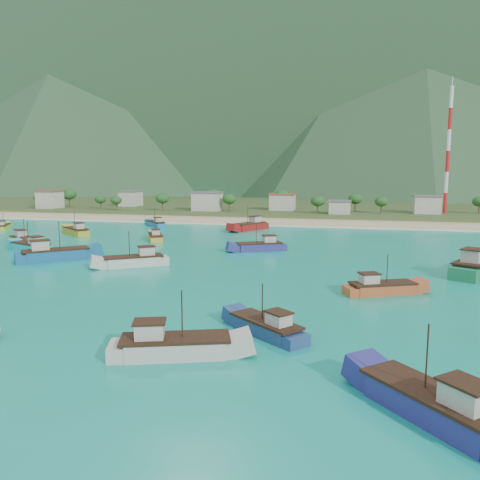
% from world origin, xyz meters
% --- Properties ---
extents(ground, '(600.00, 600.00, 0.00)m').
position_xyz_m(ground, '(0.00, 0.00, 0.00)').
color(ground, '#0B8276').
rests_on(ground, ground).
extents(beach, '(400.00, 18.00, 1.20)m').
position_xyz_m(beach, '(0.00, 79.00, 0.00)').
color(beach, beige).
rests_on(beach, ground).
extents(land, '(400.00, 110.00, 2.40)m').
position_xyz_m(land, '(0.00, 140.00, 0.00)').
color(land, '#385123').
rests_on(land, ground).
extents(surf_line, '(400.00, 2.50, 0.08)m').
position_xyz_m(surf_line, '(0.00, 69.50, 0.00)').
color(surf_line, white).
rests_on(surf_line, ground).
extents(mountains, '(1520.00, 440.00, 260.00)m').
position_xyz_m(mountains, '(-18.31, 403.81, 106.83)').
color(mountains, slate).
rests_on(mountains, ground).
extents(village, '(215.41, 28.30, 6.54)m').
position_xyz_m(village, '(7.00, 103.54, 4.51)').
color(village, beige).
rests_on(village, ground).
extents(vegetation, '(273.48, 26.03, 8.47)m').
position_xyz_m(vegetation, '(-8.07, 103.23, 5.06)').
color(vegetation, '#235623').
rests_on(vegetation, ground).
extents(radio_tower, '(1.20, 1.20, 42.63)m').
position_xyz_m(radio_tower, '(54.58, 108.00, 22.91)').
color(radio_tower, red).
rests_on(radio_tower, ground).
extents(boat_1, '(10.42, 9.02, 6.33)m').
position_xyz_m(boat_1, '(-43.32, 37.24, 0.76)').
color(boat_1, gold).
rests_on(boat_1, ground).
extents(boat_2, '(6.91, 9.58, 5.55)m').
position_xyz_m(boat_2, '(-19.91, 33.07, 0.62)').
color(boat_2, gold).
rests_on(boat_2, ground).
extents(boat_4, '(6.26, 8.69, 5.03)m').
position_xyz_m(boat_4, '(-69.92, 42.85, 0.52)').
color(boat_4, gold).
rests_on(boat_4, ground).
extents(boat_5, '(11.64, 11.17, 7.36)m').
position_xyz_m(boat_5, '(-26.80, 5.37, 0.95)').
color(boat_5, '#155A8A').
rests_on(boat_5, ground).
extents(boat_6, '(9.71, 6.52, 5.56)m').
position_xyz_m(boat_6, '(28.49, -4.81, 0.62)').
color(boat_6, '#B95029').
rests_on(boat_6, ground).
extents(boat_8, '(10.82, 6.40, 6.14)m').
position_xyz_m(boat_8, '(10.38, -30.60, 0.72)').
color(boat_8, beige).
rests_on(boat_8, ground).
extents(boat_9, '(9.78, 10.15, 6.43)m').
position_xyz_m(boat_9, '(30.33, -36.26, 0.78)').
color(boat_9, navy).
rests_on(boat_9, ground).
extents(boat_10, '(10.51, 7.36, 6.06)m').
position_xyz_m(boat_10, '(6.55, 24.62, 0.71)').
color(boat_10, navy).
rests_on(boat_10, ground).
extents(boat_12, '(10.69, 8.77, 6.38)m').
position_xyz_m(boat_12, '(-10.59, 4.18, 0.77)').
color(boat_12, beige).
rests_on(boat_12, ground).
extents(boat_14, '(10.32, 14.02, 8.15)m').
position_xyz_m(boat_14, '(43.38, 11.11, 1.09)').
color(boat_14, '#1C7248').
rests_on(boat_14, ground).
extents(boat_15, '(8.85, 12.30, 7.12)m').
position_xyz_m(boat_15, '(-3.12, 57.79, 0.90)').
color(boat_15, maroon).
rests_on(boat_15, ground).
extents(boat_17, '(10.23, 8.05, 6.04)m').
position_xyz_m(boat_17, '(-45.16, 20.25, 0.70)').
color(boat_17, gold).
rests_on(boat_17, ground).
extents(boat_20, '(8.72, 7.74, 5.34)m').
position_xyz_m(boat_20, '(17.11, -23.45, 0.58)').
color(boat_20, navy).
rests_on(boat_20, ground).
extents(boat_25, '(8.63, 8.50, 5.53)m').
position_xyz_m(boat_25, '(-31.83, 59.71, 0.61)').
color(boat_25, '#2270A9').
rests_on(boat_25, ground).
extents(boat_26, '(10.92, 6.85, 6.22)m').
position_xyz_m(boat_26, '(-37.39, 12.72, 0.74)').
color(boat_26, '#14B1BD').
rests_on(boat_26, ground).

